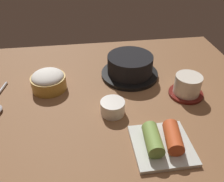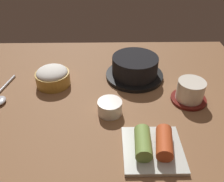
{
  "view_description": "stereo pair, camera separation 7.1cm",
  "coord_description": "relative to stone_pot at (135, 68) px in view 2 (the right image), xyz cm",
  "views": [
    {
      "loc": [
        -5.98,
        -58.48,
        46.8
      ],
      "look_at": [
        2.0,
        -2.0,
        5.0
      ],
      "focal_mm": 38.5,
      "sensor_mm": 36.0,
      "label": 1
    },
    {
      "loc": [
        1.06,
        -59.04,
        46.8
      ],
      "look_at": [
        2.0,
        -2.0,
        5.0
      ],
      "focal_mm": 38.5,
      "sensor_mm": 36.0,
      "label": 2
    }
  ],
  "objects": [
    {
      "name": "dining_table",
      "position": [
        -9.84,
        -10.26,
        -4.66
      ],
      "size": [
        100.0,
        76.0,
        2.0
      ],
      "primitive_type": "cube",
      "color": "brown",
      "rests_on": "ground"
    },
    {
      "name": "stone_pot",
      "position": [
        0.0,
        0.0,
        0.0
      ],
      "size": [
        19.39,
        19.39,
        7.51
      ],
      "color": "black",
      "rests_on": "dining_table"
    },
    {
      "name": "rice_bowl",
      "position": [
        -26.83,
        -3.98,
        -0.56
      ],
      "size": [
        10.89,
        10.89,
        6.25
      ],
      "color": "#B78C38",
      "rests_on": "dining_table"
    },
    {
      "name": "tea_cup_with_saucer",
      "position": [
        15.02,
        -13.2,
        -0.43
      ],
      "size": [
        10.47,
        10.47,
        6.69
      ],
      "color": "maroon",
      "rests_on": "dining_table"
    },
    {
      "name": "banchan_cup_center",
      "position": [
        -8.55,
        -18.48,
        -1.57
      ],
      "size": [
        6.78,
        6.78,
        3.93
      ],
      "color": "white",
      "rests_on": "dining_table"
    },
    {
      "name": "kimchi_plate",
      "position": [
        1.35,
        -32.21,
        -1.82
      ],
      "size": [
        13.93,
        13.93,
        4.82
      ],
      "color": "silver",
      "rests_on": "dining_table"
    },
    {
      "name": "spoon",
      "position": [
        -41.52,
        -11.35,
        -3.04
      ],
      "size": [
        5.14,
        16.6,
        1.35
      ],
      "color": "#B7B7BC",
      "rests_on": "dining_table"
    }
  ]
}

